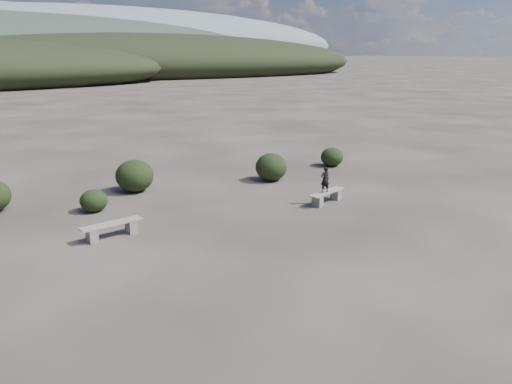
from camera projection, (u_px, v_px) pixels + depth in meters
ground at (310, 259)px, 14.28m from camera, size 1200.00×1200.00×0.00m
bench_left at (112, 229)px, 15.83m from camera, size 2.02×0.71×0.50m
bench_right at (327, 196)px, 19.47m from camera, size 1.93×0.93×0.47m
seated_person at (325, 180)px, 19.15m from camera, size 0.40×0.29×1.00m
shrub_a at (94, 201)px, 18.41m from camera, size 1.01×1.01×0.83m
shrub_b at (135, 176)px, 21.00m from camera, size 1.59×1.59×1.36m
shrub_d at (271, 167)px, 22.81m from camera, size 1.45×1.45×1.27m
shrub_e at (332, 157)px, 25.75m from camera, size 1.16×1.16×0.97m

